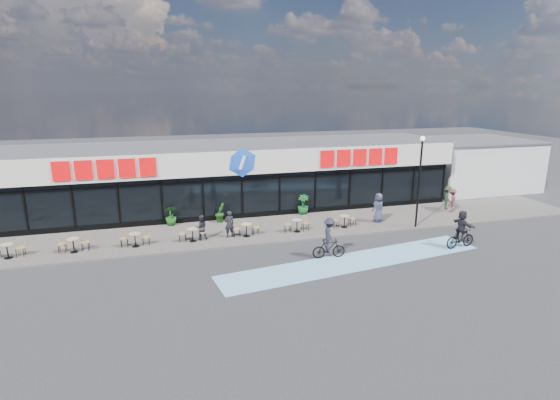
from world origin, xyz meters
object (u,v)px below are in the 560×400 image
object	(u,v)px
patron_right	(201,227)
patron_left	(229,224)
lamp_post	(420,174)
potted_plant_left	(171,216)
bistro_set_0	(8,249)
pedestrian_b	(448,198)
cyclist_a	(329,240)
potted_plant_mid	(220,213)
cyclist_b	(461,231)
pedestrian_a	(378,208)
potted_plant_right	(303,205)
pedestrian_c	(452,200)

from	to	relation	value
patron_right	patron_left	bearing A→B (deg)	178.24
lamp_post	potted_plant_left	bearing A→B (deg)	162.99
bistro_set_0	pedestrian_b	bearing A→B (deg)	3.76
pedestrian_b	cyclist_a	size ratio (longest dim) A/B	0.78
lamp_post	potted_plant_mid	world-z (taller)	lamp_post
potted_plant_left	potted_plant_mid	xyz separation A→B (m)	(2.99, -0.17, 0.01)
bistro_set_0	potted_plant_mid	world-z (taller)	potted_plant_mid
lamp_post	cyclist_b	world-z (taller)	lamp_post
pedestrian_a	pedestrian_b	xyz separation A→B (m)	(6.05, 1.33, -0.11)
potted_plant_mid	cyclist_a	size ratio (longest dim) A/B	0.58
cyclist_a	cyclist_b	size ratio (longest dim) A/B	1.01
potted_plant_right	pedestrian_b	xyz separation A→B (m)	(10.07, -1.54, 0.16)
lamp_post	patron_left	size ratio (longest dim) A/B	3.57
potted_plant_right	bistro_set_0	bearing A→B (deg)	-168.80
lamp_post	potted_plant_right	xyz separation A→B (m)	(-5.75, 4.45, -2.59)
pedestrian_b	lamp_post	bearing A→B (deg)	145.37
patron_right	cyclist_a	xyz separation A→B (m)	(5.91, -4.24, 0.14)
pedestrian_a	patron_left	bearing A→B (deg)	-97.03
potted_plant_mid	pedestrian_c	world-z (taller)	pedestrian_c
pedestrian_b	cyclist_b	xyz separation A→B (m)	(-3.91, -6.48, 0.01)
potted_plant_right	pedestrian_b	world-z (taller)	pedestrian_b
bistro_set_0	cyclist_b	size ratio (longest dim) A/B	0.74
potted_plant_left	bistro_set_0	bearing A→B (deg)	-158.08
potted_plant_left	patron_left	world-z (taller)	patron_left
patron_left	bistro_set_0	bearing A→B (deg)	-5.49
pedestrian_a	pedestrian_b	distance (m)	6.20
patron_left	patron_right	distance (m)	1.58
potted_plant_mid	cyclist_a	bearing A→B (deg)	-58.44
potted_plant_right	patron_left	bearing A→B (deg)	-149.61
potted_plant_left	potted_plant_right	xyz separation A→B (m)	(8.59, 0.06, 0.06)
potted_plant_left	pedestrian_a	bearing A→B (deg)	-12.57
potted_plant_left	pedestrian_b	xyz separation A→B (m)	(18.66, -1.48, 0.22)
lamp_post	potted_plant_right	size ratio (longest dim) A/B	4.17
patron_right	pedestrian_a	world-z (taller)	pedestrian_a
lamp_post	cyclist_a	distance (m)	7.91
potted_plant_right	pedestrian_a	xyz separation A→B (m)	(4.02, -2.87, 0.26)
patron_right	cyclist_b	distance (m)	14.07
patron_right	cyclist_b	xyz separation A→B (m)	(13.23, -4.80, 0.12)
potted_plant_right	cyclist_a	xyz separation A→B (m)	(-1.16, -7.46, 0.18)
bistro_set_0	pedestrian_c	size ratio (longest dim) A/B	0.95
potted_plant_left	pedestrian_c	bearing A→B (deg)	-6.58
patron_left	pedestrian_c	world-z (taller)	pedestrian_c
cyclist_b	pedestrian_b	bearing A→B (deg)	58.91
cyclist_a	pedestrian_b	bearing A→B (deg)	27.83
potted_plant_mid	lamp_post	bearing A→B (deg)	-20.40
pedestrian_a	cyclist_b	bearing A→B (deg)	13.46
potted_plant_mid	patron_right	size ratio (longest dim) A/B	0.86
potted_plant_right	cyclist_b	distance (m)	10.11
potted_plant_left	cyclist_b	size ratio (longest dim) A/B	0.58
lamp_post	pedestrian_b	size ratio (longest dim) A/B	3.37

